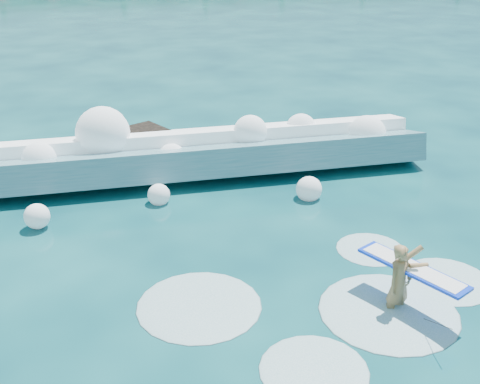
{
  "coord_description": "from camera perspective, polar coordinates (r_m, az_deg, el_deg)",
  "views": [
    {
      "loc": [
        -1.43,
        -10.85,
        7.2
      ],
      "look_at": [
        1.5,
        2.0,
        1.2
      ],
      "focal_mm": 45.0,
      "sensor_mm": 36.0,
      "label": 1
    }
  ],
  "objects": [
    {
      "name": "ground",
      "position": [
        13.1,
        -4.51,
        -8.95
      ],
      "size": [
        200.0,
        200.0,
        0.0
      ],
      "primitive_type": "plane",
      "color": "#072F3B",
      "rests_on": "ground"
    },
    {
      "name": "breaking_wave",
      "position": [
        18.55,
        -9.03,
        3.05
      ],
      "size": [
        17.28,
        2.72,
        1.49
      ],
      "color": "teal",
      "rests_on": "ground"
    },
    {
      "name": "rock_cluster",
      "position": [
        19.5,
        -18.48,
        2.7
      ],
      "size": [
        7.88,
        3.1,
        1.2
      ],
      "color": "black",
      "rests_on": "ground"
    },
    {
      "name": "surfer_with_board",
      "position": [
        12.52,
        15.13,
        -8.11
      ],
      "size": [
        1.57,
        2.88,
        1.72
      ],
      "color": "#9F764A",
      "rests_on": "ground"
    },
    {
      "name": "wave_spray",
      "position": [
        18.4,
        -9.56,
        4.51
      ],
      "size": [
        14.87,
        4.56,
        2.19
      ],
      "color": "white",
      "rests_on": "ground"
    },
    {
      "name": "surf_foam",
      "position": [
        12.65,
        10.29,
        -10.69
      ],
      "size": [
        9.15,
        5.52,
        0.14
      ],
      "color": "silver",
      "rests_on": "ground"
    }
  ]
}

